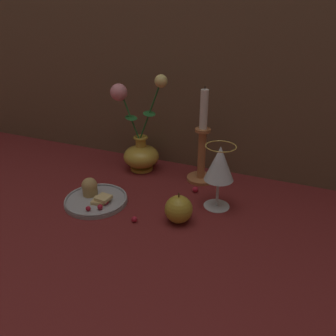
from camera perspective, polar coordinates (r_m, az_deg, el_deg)
The scene contains 9 objects.
ground_plane at distance 1.00m, azimuth -1.71°, elevation -5.23°, with size 2.40×2.40×0.00m, color maroon.
vase at distance 1.15m, azimuth -4.96°, elevation 3.84°, with size 0.20×0.13×0.34m.
plate_with_pastries at distance 1.00m, azimuth -12.61°, elevation -4.98°, with size 0.19×0.19×0.06m.
wine_glass at distance 0.91m, azimuth 8.96°, elevation 0.41°, with size 0.08×0.08×0.19m.
candlestick at distance 1.06m, azimuth 5.94°, elevation 3.28°, with size 0.09×0.09×0.31m.
apple_beside_vase at distance 0.88m, azimuth 1.86°, elevation -7.19°, with size 0.08×0.08×0.09m.
berry_near_plate at distance 1.03m, azimuth 4.76°, elevation -3.77°, with size 0.02×0.02×0.02m, color #AD192D.
berry_front_center at distance 0.98m, azimuth 1.98°, elevation -5.40°, with size 0.02×0.02×0.02m, color #AD192D.
berry_by_glass_stem at distance 0.90m, azimuth -5.89°, elevation -8.89°, with size 0.02×0.02×0.02m, color #AD192D.
Camera 1 is at (0.36, -0.78, 0.51)m, focal length 35.00 mm.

